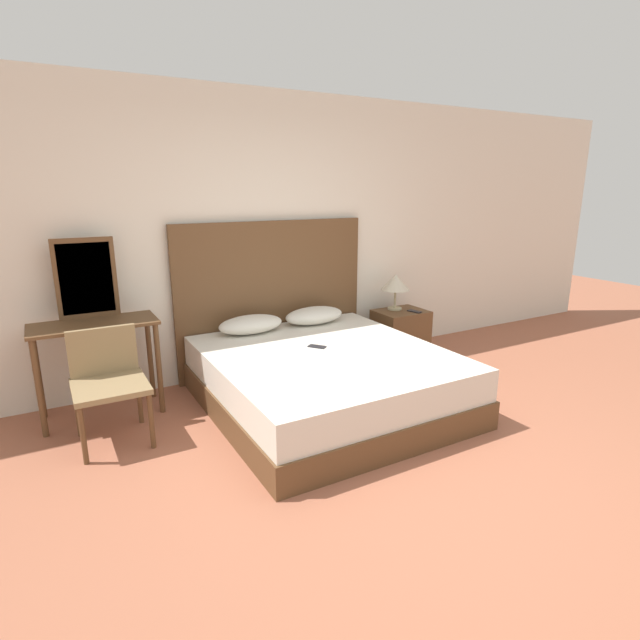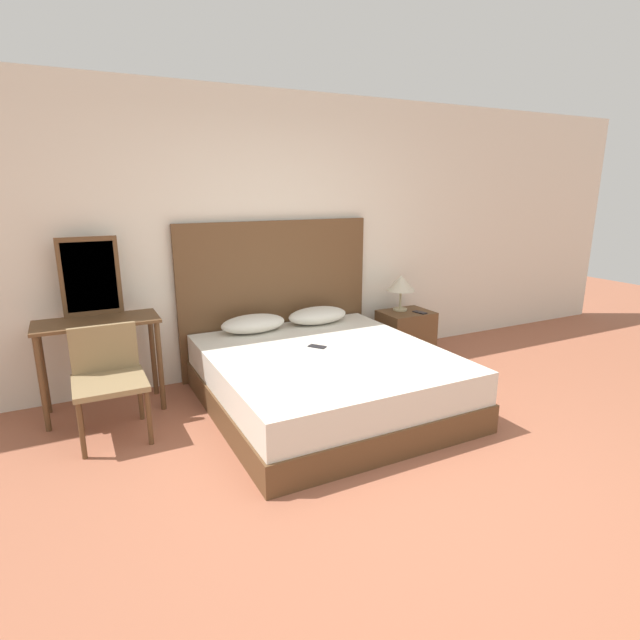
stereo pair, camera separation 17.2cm
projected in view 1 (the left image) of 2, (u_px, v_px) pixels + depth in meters
The scene contains 13 objects.
ground_plane at pixel (412, 487), 3.13m from camera, with size 16.00×16.00×0.00m, color #9E5B42.
wall_back at pixel (256, 237), 4.83m from camera, with size 10.00×0.06×2.70m.
bed at pixel (326, 379), 4.23m from camera, with size 1.88×2.06×0.49m.
headboard at pixel (273, 297), 4.98m from camera, with size 1.98×0.05×1.51m.
pillow_left at pixel (251, 324), 4.67m from camera, with size 0.62×0.32×0.17m.
pillow_right at pixel (314, 315), 4.99m from camera, with size 0.62×0.32×0.17m.
phone_on_bed at pixel (317, 347), 4.28m from camera, with size 0.15×0.16×0.01m.
nightstand at pixel (400, 334), 5.48m from camera, with size 0.54×0.43×0.52m.
table_lamp at pixel (396, 283), 5.40m from camera, with size 0.30×0.30×0.39m.
phone_on_nightstand at pixel (415, 311), 5.37m from camera, with size 0.10×0.16×0.01m.
vanity_desk at pixel (96, 341), 3.96m from camera, with size 0.94×0.44×0.79m.
vanity_mirror at pixel (86, 278), 4.00m from camera, with size 0.46×0.03×0.65m.
chair at pixel (108, 377), 3.64m from camera, with size 0.50×0.52×0.82m.
Camera 1 is at (-1.86, -2.11, 1.82)m, focal length 28.00 mm.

